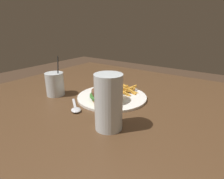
% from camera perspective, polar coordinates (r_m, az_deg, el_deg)
% --- Properties ---
extents(dining_table, '(1.27, 1.37, 0.74)m').
position_cam_1_polar(dining_table, '(0.81, 0.12, -13.49)').
color(dining_table, '#4C331E').
rests_on(dining_table, ground_plane).
extents(meal_plate_near, '(0.31, 0.31, 0.09)m').
position_cam_1_polar(meal_plate_near, '(0.81, -0.57, -1.53)').
color(meal_plate_near, white).
rests_on(meal_plate_near, dining_table).
extents(beer_glass, '(0.09, 0.09, 0.18)m').
position_cam_1_polar(beer_glass, '(0.58, -1.05, -4.54)').
color(beer_glass, silver).
rests_on(beer_glass, dining_table).
extents(juice_glass, '(0.08, 0.08, 0.18)m').
position_cam_1_polar(juice_glass, '(0.90, -16.97, 1.32)').
color(juice_glass, silver).
rests_on(juice_glass, dining_table).
extents(spoon, '(0.11, 0.13, 0.01)m').
position_cam_1_polar(spoon, '(0.74, -10.97, -5.90)').
color(spoon, silver).
rests_on(spoon, dining_table).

